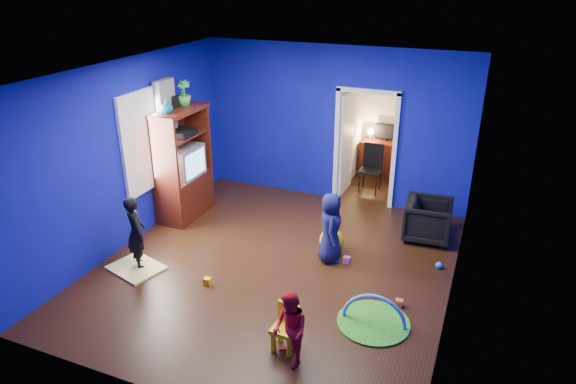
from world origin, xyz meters
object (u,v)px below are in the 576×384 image
at_px(child_navy, 331,228).
at_px(folding_chair, 370,170).
at_px(kid_chair, 285,330).
at_px(play_mat, 373,322).
at_px(armchair, 428,220).
at_px(study_desk, 381,158).
at_px(hopper_ball, 332,241).
at_px(vase, 166,106).
at_px(toddler_red, 290,329).
at_px(tv_armoire, 182,164).
at_px(child_black, 136,232).
at_px(crt_tv, 184,162).

xyz_separation_m(child_navy, folding_chair, (-0.09, 2.80, -0.09)).
bearing_deg(kid_chair, play_mat, 49.43).
height_order(armchair, study_desk, study_desk).
relative_size(hopper_ball, play_mat, 0.42).
bearing_deg(child_navy, vase, 67.13).
bearing_deg(toddler_red, study_desk, 137.40).
xyz_separation_m(armchair, hopper_ball, (-1.32, -0.99, -0.15)).
relative_size(tv_armoire, hopper_ball, 5.10).
relative_size(child_black, vase, 5.15).
bearing_deg(study_desk, kid_chair, -87.86).
distance_m(toddler_red, crt_tv, 4.24).
relative_size(vase, folding_chair, 0.24).
xyz_separation_m(toddler_red, crt_tv, (-3.14, 2.80, 0.56)).
relative_size(child_navy, toddler_red, 1.19).
relative_size(crt_tv, kid_chair, 1.40).
height_order(kid_chair, study_desk, study_desk).
distance_m(toddler_red, tv_armoire, 4.27).
bearing_deg(armchair, crt_tv, 96.78).
distance_m(vase, tv_armoire, 1.13).
bearing_deg(tv_armoire, folding_chair, 39.27).
xyz_separation_m(child_navy, crt_tv, (-2.85, 0.50, 0.47)).
bearing_deg(toddler_red, child_black, -156.22).
relative_size(toddler_red, crt_tv, 1.32).
distance_m(crt_tv, play_mat, 4.35).
height_order(toddler_red, play_mat, toddler_red).
distance_m(tv_armoire, folding_chair, 3.66).
bearing_deg(play_mat, child_black, 179.86).
height_order(child_navy, vase, vase).
xyz_separation_m(child_navy, play_mat, (1.00, -1.26, -0.54)).
height_order(vase, play_mat, vase).
relative_size(armchair, folding_chair, 0.81).
bearing_deg(child_black, child_navy, -114.11).
bearing_deg(tv_armoire, hopper_ball, -5.11).
xyz_separation_m(armchair, study_desk, (-1.36, 2.51, 0.03)).
bearing_deg(child_navy, kid_chair, 164.81).
relative_size(tv_armoire, crt_tv, 2.80).
distance_m(child_navy, tv_armoire, 2.97).
xyz_separation_m(child_navy, vase, (-2.89, 0.20, 1.52)).
height_order(child_navy, hopper_ball, child_navy).
distance_m(toddler_red, vase, 4.35).
xyz_separation_m(child_black, toddler_red, (2.87, -1.05, -0.10)).
xyz_separation_m(child_black, child_navy, (2.59, 1.25, -0.01)).
bearing_deg(toddler_red, folding_chair, 138.06).
relative_size(child_black, hopper_ball, 2.93).
relative_size(tv_armoire, folding_chair, 2.13).
relative_size(hopper_ball, folding_chair, 0.42).
distance_m(hopper_ball, play_mat, 1.84).
bearing_deg(crt_tv, child_black, -81.32).
bearing_deg(vase, toddler_red, -38.25).
distance_m(toddler_red, folding_chair, 5.11).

